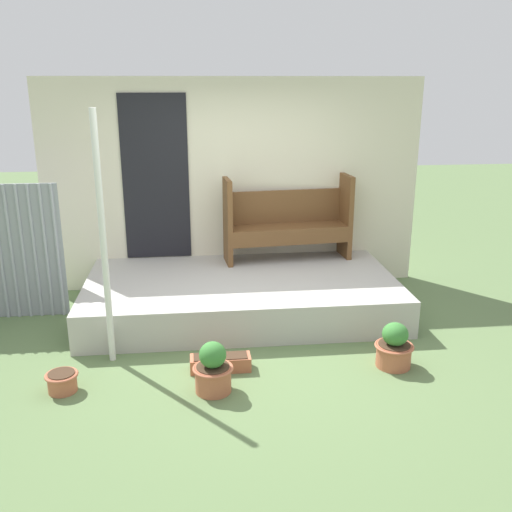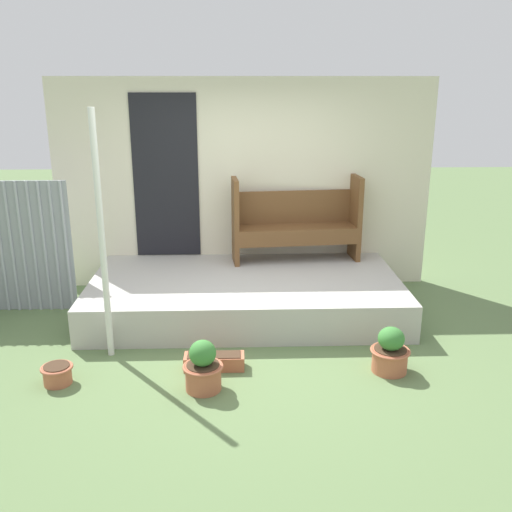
{
  "view_description": "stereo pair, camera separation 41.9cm",
  "coord_description": "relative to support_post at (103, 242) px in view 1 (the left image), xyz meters",
  "views": [
    {
      "loc": [
        -0.49,
        -5.14,
        2.56
      ],
      "look_at": [
        0.12,
        0.33,
        0.85
      ],
      "focal_mm": 40.0,
      "sensor_mm": 36.0,
      "label": 1
    },
    {
      "loc": [
        -0.07,
        -5.17,
        2.56
      ],
      "look_at": [
        0.12,
        0.33,
        0.85
      ],
      "focal_mm": 40.0,
      "sensor_mm": 36.0,
      "label": 2
    }
  ],
  "objects": [
    {
      "name": "planter_box_rect",
      "position": [
        1.01,
        -0.32,
        -1.1
      ],
      "size": [
        0.56,
        0.19,
        0.14
      ],
      "color": "#B26042",
      "rests_on": "ground_plane"
    },
    {
      "name": "ground_plane",
      "position": [
        1.31,
        0.1,
        -1.17
      ],
      "size": [
        24.0,
        24.0,
        0.0
      ],
      "primitive_type": "plane",
      "color": "#5B7547"
    },
    {
      "name": "flower_pot_right",
      "position": [
        2.62,
        -0.42,
        -0.98
      ],
      "size": [
        0.36,
        0.36,
        0.43
      ],
      "color": "#B26042",
      "rests_on": "ground_plane"
    },
    {
      "name": "bench",
      "position": [
        1.96,
        1.73,
        -0.26
      ],
      "size": [
        1.58,
        0.54,
        1.04
      ],
      "rotation": [
        0.0,
        0.0,
        0.09
      ],
      "color": "brown",
      "rests_on": "porch_slab"
    },
    {
      "name": "flower_pot_left",
      "position": [
        -0.35,
        -0.54,
        -1.07
      ],
      "size": [
        0.28,
        0.28,
        0.18
      ],
      "color": "#B26042",
      "rests_on": "ground_plane"
    },
    {
      "name": "support_post",
      "position": [
        0.0,
        0.0,
        0.0
      ],
      "size": [
        0.06,
        0.06,
        2.34
      ],
      "color": "silver",
      "rests_on": "ground_plane"
    },
    {
      "name": "house_wall",
      "position": [
        1.29,
        1.99,
        0.14
      ],
      "size": [
        4.68,
        0.08,
        2.6
      ],
      "color": "beige",
      "rests_on": "ground_plane"
    },
    {
      "name": "porch_slab",
      "position": [
        1.33,
        1.04,
        -0.97
      ],
      "size": [
        3.48,
        1.86,
        0.4
      ],
      "color": "#B2AFA8",
      "rests_on": "ground_plane"
    },
    {
      "name": "flower_pot_middle",
      "position": [
        0.93,
        -0.68,
        -0.97
      ],
      "size": [
        0.35,
        0.35,
        0.46
      ],
      "color": "#B26042",
      "rests_on": "ground_plane"
    }
  ]
}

